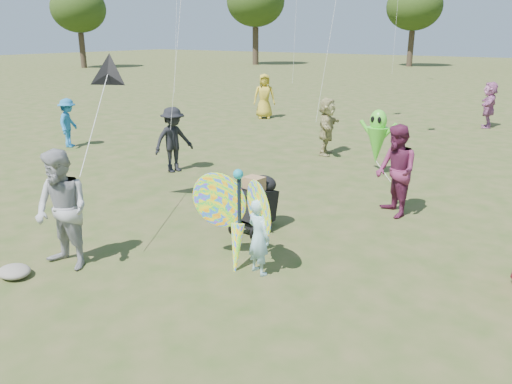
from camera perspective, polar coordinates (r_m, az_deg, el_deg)
ground at (r=7.45m, az=-5.35°, el=-11.30°), size 160.00×160.00×0.00m
child_girl at (r=7.71m, az=0.31°, el=-5.14°), size 0.51×0.41×1.22m
adult_man at (r=8.34m, az=-21.27°, el=-1.99°), size 0.96×0.76×1.93m
grey_bag at (r=8.66m, az=-25.91°, el=-8.17°), size 0.55×0.45×0.17m
crowd_b at (r=13.57m, az=-9.43°, el=5.90°), size 0.95×1.27×1.75m
crowd_d at (r=15.51m, az=8.09°, el=7.43°), size 0.94×1.70×1.75m
crowd_e at (r=10.46m, az=15.69°, el=2.31°), size 1.15×1.15×1.88m
crowd_g at (r=22.14m, az=0.95°, el=10.89°), size 1.12×1.05×1.92m
crowd_i at (r=17.55m, az=-20.64°, el=7.40°), size 1.05×1.18×1.59m
crowd_j at (r=21.94m, az=25.07°, el=9.02°), size 0.81×1.73×1.79m
jogging_stroller at (r=9.34m, az=0.14°, el=-0.95°), size 0.55×1.07×1.09m
butterfly_kite at (r=7.85m, az=-2.10°, el=-3.02°), size 1.74×0.75×1.82m
delta_kite_rig at (r=10.40m, az=-16.61°, el=12.70°), size 2.26×2.50×1.69m
alien_kite at (r=13.41m, az=13.66°, el=5.91°), size 1.12×0.69×1.74m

